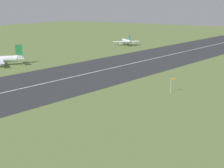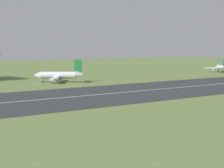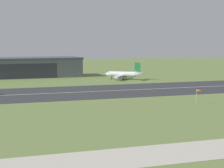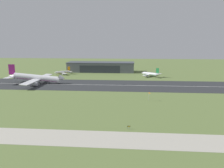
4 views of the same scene
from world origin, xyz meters
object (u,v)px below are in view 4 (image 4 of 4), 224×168
object	(u,v)px
airplane_landing	(37,78)
airplane_parked_centre	(150,74)
windsock_pole	(150,94)
airplane_parked_east	(62,72)
runway_sign	(129,127)

from	to	relation	value
airplane_landing	airplane_parked_centre	bearing A→B (deg)	24.17
airplane_landing	windsock_pole	world-z (taller)	airplane_landing
airplane_parked_east	airplane_landing	bearing A→B (deg)	-96.22
airplane_parked_centre	airplane_parked_east	bearing A→B (deg)	175.10
airplane_parked_east	runway_sign	xyz separation A→B (m)	(74.48, -148.87, -1.40)
airplane_landing	runway_sign	world-z (taller)	airplane_landing
airplane_landing	airplane_parked_centre	size ratio (longest dim) A/B	2.66
airplane_landing	airplane_parked_east	world-z (taller)	airplane_landing
windsock_pole	airplane_parked_centre	bearing A→B (deg)	84.74
airplane_landing	windsock_pole	bearing A→B (deg)	-28.21
airplane_parked_east	windsock_pole	size ratio (longest dim) A/B	3.92
airplane_parked_centre	airplane_parked_east	size ratio (longest dim) A/B	1.07
airplane_landing	airplane_parked_east	size ratio (longest dim) A/B	2.86
airplane_parked_east	windsock_pole	distance (m)	135.04
windsock_pole	runway_sign	bearing A→B (deg)	-105.18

